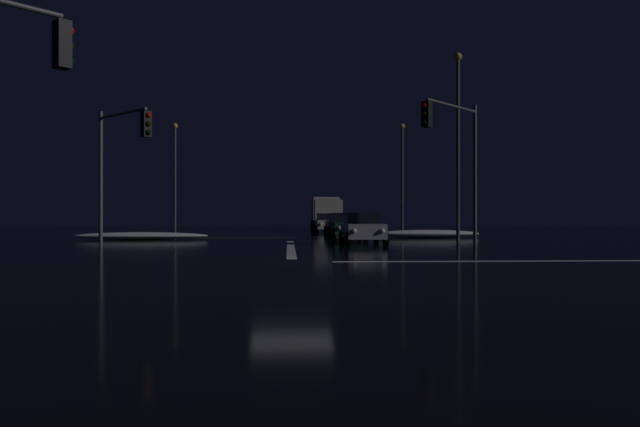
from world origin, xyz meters
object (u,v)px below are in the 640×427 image
object	(u,v)px
sedan_black	(340,224)
streetlamp_right_near	(458,134)
box_truck	(326,212)
traffic_signal_ne	(456,146)
sedan_silver	(362,228)
streetlamp_left_far	(175,169)
sedan_green	(347,226)
traffic_signal_nw	(119,152)
streetlamp_right_far	(402,170)
sedan_white	(327,223)

from	to	relation	value
sedan_black	streetlamp_right_near	size ratio (longest dim) A/B	0.42
box_truck	traffic_signal_ne	bearing A→B (deg)	-83.00
sedan_silver	traffic_signal_ne	distance (m)	6.35
traffic_signal_ne	streetlamp_left_far	size ratio (longest dim) A/B	0.74
sedan_silver	traffic_signal_ne	bearing A→B (deg)	-45.99
box_truck	streetlamp_right_near	world-z (taller)	streetlamp_right_near
sedan_green	streetlamp_left_far	size ratio (longest dim) A/B	0.50
sedan_green	traffic_signal_nw	size ratio (longest dim) A/B	0.72
sedan_silver	traffic_signal_ne	size ratio (longest dim) A/B	0.67
streetlamp_right_far	box_truck	bearing A→B (deg)	124.98
box_truck	traffic_signal_nw	bearing A→B (deg)	-109.30
traffic_signal_nw	streetlamp_right_near	distance (m)	17.57
sedan_green	streetlamp_left_far	xyz separation A→B (m)	(-12.44, 12.56, 4.23)
sedan_white	traffic_signal_ne	world-z (taller)	traffic_signal_ne
sedan_white	streetlamp_right_near	distance (m)	18.49
box_truck	streetlamp_right_far	bearing A→B (deg)	-55.02
sedan_silver	sedan_black	world-z (taller)	same
sedan_black	box_truck	xyz separation A→B (m)	(-0.10, 13.88, 0.91)
sedan_black	sedan_silver	bearing A→B (deg)	-89.88
streetlamp_left_far	streetlamp_right_far	bearing A→B (deg)	0.00
streetlamp_left_far	streetlamp_right_far	distance (m)	18.12
sedan_white	streetlamp_left_far	bearing A→B (deg)	-176.48
box_truck	traffic_signal_nw	world-z (taller)	traffic_signal_nw
streetlamp_left_far	traffic_signal_nw	bearing A→B (deg)	-85.35
sedan_black	sedan_white	size ratio (longest dim) A/B	1.00
sedan_green	traffic_signal_nw	distance (m)	14.81
sedan_black	sedan_white	xyz separation A→B (m)	(-0.44, 6.53, 0.00)
sedan_green	traffic_signal_ne	world-z (taller)	traffic_signal_ne
sedan_green	box_truck	world-z (taller)	box_truck
traffic_signal_nw	streetlamp_right_near	bearing A→B (deg)	21.17
sedan_silver	sedan_white	xyz separation A→B (m)	(-0.47, 19.42, 0.00)
box_truck	streetlamp_left_far	xyz separation A→B (m)	(-12.46, -8.09, 3.33)
sedan_green	streetlamp_right_near	distance (m)	8.33
box_truck	streetlamp_right_far	size ratio (longest dim) A/B	0.94
box_truck	streetlamp_right_near	size ratio (longest dim) A/B	0.81
sedan_black	traffic_signal_nw	world-z (taller)	traffic_signal_nw
sedan_silver	box_truck	world-z (taller)	box_truck
traffic_signal_ne	streetlamp_right_far	size ratio (longest dim) A/B	0.73
sedan_silver	streetlamp_right_near	world-z (taller)	streetlamp_right_near
sedan_silver	streetlamp_right_near	bearing A→B (deg)	25.78
streetlamp_left_far	sedan_white	bearing A→B (deg)	3.52
box_truck	traffic_signal_ne	xyz separation A→B (m)	(3.74, -30.50, 2.73)
sedan_green	streetlamp_right_near	world-z (taller)	streetlamp_right_near
sedan_black	streetlamp_right_far	world-z (taller)	streetlamp_right_far
streetlamp_left_far	sedan_silver	bearing A→B (deg)	-56.00
traffic_signal_ne	sedan_green	bearing A→B (deg)	110.93
sedan_green	sedan_silver	bearing A→B (deg)	-88.56
traffic_signal_ne	streetlamp_right_near	size ratio (longest dim) A/B	0.63
sedan_silver	sedan_green	xyz separation A→B (m)	(-0.15, 6.12, 0.00)
sedan_silver	sedan_black	distance (m)	12.88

